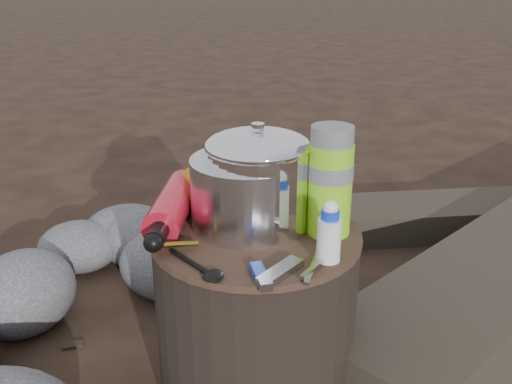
% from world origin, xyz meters
% --- Properties ---
extents(stump, '(0.43, 0.43, 0.39)m').
position_xyz_m(stump, '(0.00, 0.00, 0.20)').
color(stump, black).
rests_on(stump, ground).
extents(rock_ring, '(0.48, 1.06, 0.21)m').
position_xyz_m(rock_ring, '(-0.50, 0.08, 0.10)').
color(rock_ring, '#57575C').
rests_on(rock_ring, ground).
extents(log_small, '(1.33, 0.62, 0.11)m').
position_xyz_m(log_small, '(0.57, 0.96, 0.05)').
color(log_small, '#352D24').
rests_on(log_small, ground).
extents(foil_windscreen, '(0.24, 0.24, 0.14)m').
position_xyz_m(foil_windscreen, '(-0.02, 0.03, 0.46)').
color(foil_windscreen, silver).
rests_on(foil_windscreen, stump).
extents(camping_pot, '(0.21, 0.21, 0.21)m').
position_xyz_m(camping_pot, '(-0.00, 0.03, 0.50)').
color(camping_pot, white).
rests_on(camping_pot, stump).
extents(fuel_bottle, '(0.11, 0.31, 0.07)m').
position_xyz_m(fuel_bottle, '(-0.18, 0.01, 0.43)').
color(fuel_bottle, red).
rests_on(fuel_bottle, stump).
extents(thermos, '(0.09, 0.09, 0.22)m').
position_xyz_m(thermos, '(0.14, 0.03, 0.50)').
color(thermos, '#86D81C').
rests_on(thermos, stump).
extents(travel_mug, '(0.08, 0.08, 0.13)m').
position_xyz_m(travel_mug, '(0.10, 0.12, 0.45)').
color(travel_mug, black).
rests_on(travel_mug, stump).
extents(stuff_sack, '(0.14, 0.12, 0.10)m').
position_xyz_m(stuff_sack, '(-0.13, 0.13, 0.44)').
color(stuff_sack, '#BC8110').
rests_on(stuff_sack, stump).
extents(food_pouch, '(0.11, 0.06, 0.13)m').
position_xyz_m(food_pouch, '(-0.04, 0.18, 0.46)').
color(food_pouch, '#1C184D').
rests_on(food_pouch, stump).
extents(lighter, '(0.05, 0.09, 0.02)m').
position_xyz_m(lighter, '(0.04, -0.18, 0.40)').
color(lighter, blue).
rests_on(lighter, stump).
extents(multitool, '(0.07, 0.11, 0.01)m').
position_xyz_m(multitool, '(0.07, -0.16, 0.40)').
color(multitool, '#B6B6BB').
rests_on(multitool, stump).
extents(pot_grabber, '(0.06, 0.13, 0.01)m').
position_xyz_m(pot_grabber, '(0.13, -0.13, 0.40)').
color(pot_grabber, '#B6B6BB').
rests_on(pot_grabber, stump).
extents(spork, '(0.13, 0.11, 0.01)m').
position_xyz_m(spork, '(-0.09, -0.16, 0.40)').
color(spork, black).
rests_on(spork, stump).
extents(squeeze_bottle, '(0.04, 0.04, 0.10)m').
position_xyz_m(squeeze_bottle, '(0.15, -0.09, 0.44)').
color(squeeze_bottle, white).
rests_on(squeeze_bottle, stump).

